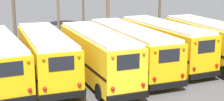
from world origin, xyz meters
TOP-DOWN VIEW (x-y plane):
  - ground_plane at (0.00, 0.00)m, footprint 160.00×160.00m
  - school_bus_1 at (-4.48, 1.01)m, footprint 3.02×10.08m
  - school_bus_2 at (-1.49, -0.59)m, footprint 2.63×9.72m
  - school_bus_3 at (1.49, 0.67)m, footprint 2.86×10.89m
  - school_bus_4 at (4.48, 0.94)m, footprint 2.62×9.85m
  - school_bus_5 at (7.47, -0.64)m, footprint 3.01×9.59m
  - fence_line at (-0.00, 7.56)m, footprint 23.00×0.06m

SIDE VIEW (x-z plane):
  - ground_plane at x=0.00m, z-range 0.00..0.00m
  - fence_line at x=0.00m, z-range 0.28..1.70m
  - school_bus_3 at x=1.49m, z-range 0.14..3.19m
  - school_bus_1 at x=-4.48m, z-range 0.14..3.19m
  - school_bus_4 at x=4.48m, z-range 0.13..3.29m
  - school_bus_2 at x=-1.49m, z-range 0.13..3.34m
  - school_bus_5 at x=7.47m, z-range 0.13..3.39m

